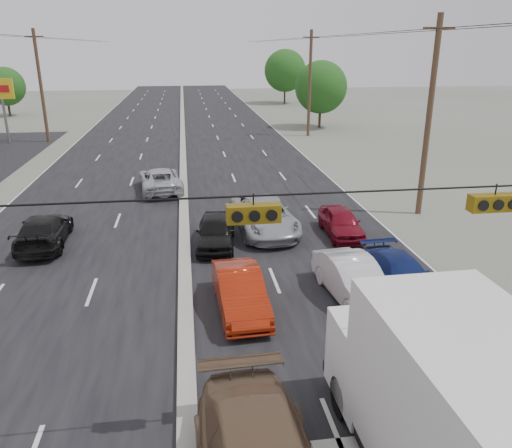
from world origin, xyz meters
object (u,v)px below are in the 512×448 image
at_px(tree_right_far, 285,71).
at_px(oncoming_far, 160,180).
at_px(queue_car_a, 215,232).
at_px(queue_car_d, 401,275).
at_px(pole_sign_far, 1,94).
at_px(utility_pole_right_c, 310,83).
at_px(box_truck, 457,419).
at_px(queue_car_c, 264,216).
at_px(utility_pole_left_c, 41,86).
at_px(queue_car_b, 354,280).
at_px(tree_right_mid, 321,87).
at_px(utility_pole_right_b, 429,117).
at_px(queue_car_e, 341,223).
at_px(red_sedan, 240,292).
at_px(tree_left_far, 5,86).
at_px(oncoming_near, 44,231).

distance_m(tree_right_far, oncoming_far, 51.81).
xyz_separation_m(queue_car_a, queue_car_d, (6.42, -5.25, -0.07)).
bearing_deg(pole_sign_far, utility_pole_right_c, 0.00).
distance_m(box_truck, queue_car_c, 15.70).
distance_m(utility_pole_left_c, utility_pole_right_c, 25.00).
bearing_deg(queue_car_b, pole_sign_far, 116.72).
bearing_deg(tree_right_mid, queue_car_a, -112.30).
distance_m(queue_car_b, queue_car_d, 1.97).
distance_m(utility_pole_right_b, pole_sign_far, 37.92).
xyz_separation_m(pole_sign_far, queue_car_e, (23.35, -27.66, -3.76)).
relative_size(utility_pole_left_c, pole_sign_far, 1.67).
xyz_separation_m(utility_pole_right_c, box_truck, (-7.53, -42.20, -3.07)).
bearing_deg(queue_car_d, oncoming_far, 118.59).
bearing_deg(oncoming_far, tree_right_mid, -132.04).
distance_m(red_sedan, queue_car_e, 8.47).
height_order(tree_left_far, queue_car_e, tree_left_far).
xyz_separation_m(queue_car_a, oncoming_far, (-2.80, 9.54, 0.03)).
bearing_deg(queue_car_d, queue_car_e, 91.34).
bearing_deg(pole_sign_far, utility_pole_left_c, 0.00).
bearing_deg(queue_car_b, queue_car_d, 5.86).
bearing_deg(queue_car_c, oncoming_near, 177.83).
xyz_separation_m(box_truck, queue_car_e, (2.38, 14.54, -1.38)).
bearing_deg(tree_right_far, utility_pole_right_c, -96.65).
bearing_deg(utility_pole_right_c, queue_car_b, -101.05).
bearing_deg(tree_left_far, red_sedan, -66.21).
bearing_deg(queue_car_e, oncoming_near, 178.19).
height_order(queue_car_b, queue_car_e, queue_car_b).
xyz_separation_m(queue_car_c, queue_car_e, (3.49, -1.07, -0.13)).
bearing_deg(tree_left_far, queue_car_e, -58.38).
height_order(tree_right_far, queue_car_d, tree_right_far).
bearing_deg(box_truck, tree_left_far, 112.40).
bearing_deg(utility_pole_left_c, pole_sign_far, -180.00).
bearing_deg(tree_left_far, utility_pole_right_b, -52.52).
relative_size(box_truck, queue_car_c, 1.40).
height_order(tree_right_far, queue_car_a, tree_right_far).
bearing_deg(queue_car_a, queue_car_e, 10.72).
bearing_deg(utility_pole_right_c, box_truck, -100.12).
distance_m(tree_right_mid, box_truck, 48.31).
bearing_deg(pole_sign_far, queue_car_e, -49.83).
xyz_separation_m(tree_left_far, queue_car_b, (27.89, -53.83, -2.99)).
distance_m(tree_left_far, box_truck, 67.81).
bearing_deg(utility_pole_right_b, box_truck, -113.65).
xyz_separation_m(utility_pole_right_b, oncoming_far, (-13.90, 6.38, -4.39)).
bearing_deg(utility_pole_right_c, queue_car_e, -100.55).
bearing_deg(tree_right_mid, utility_pole_left_c, -169.70).
height_order(pole_sign_far, red_sedan, pole_sign_far).
bearing_deg(queue_car_e, tree_right_mid, 77.79).
distance_m(tree_left_far, oncoming_near, 49.67).
relative_size(queue_car_b, oncoming_far, 0.86).
xyz_separation_m(box_truck, queue_car_c, (-1.11, 15.61, -1.25)).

